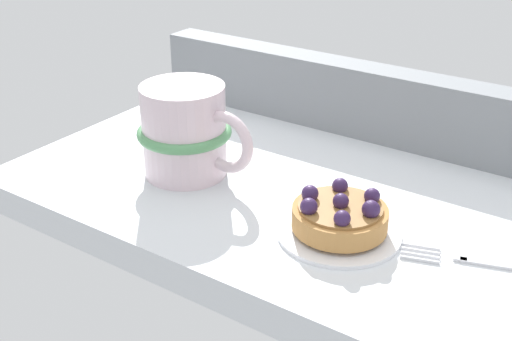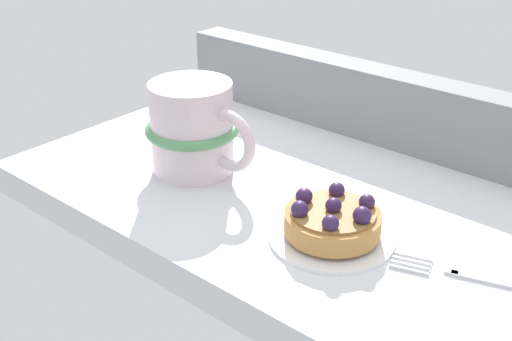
# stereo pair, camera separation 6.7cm
# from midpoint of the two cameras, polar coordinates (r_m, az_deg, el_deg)

# --- Properties ---
(ground_plane) EXTENTS (0.65, 0.38, 0.04)m
(ground_plane) POSITION_cam_midpoint_polar(r_m,az_deg,el_deg) (0.72, 1.86, -2.79)
(ground_plane) COLOR silver
(window_rail_back) EXTENTS (0.64, 0.05, 0.09)m
(window_rail_back) POSITION_cam_midpoint_polar(r_m,az_deg,el_deg) (0.83, 8.26, 5.86)
(window_rail_back) COLOR gray
(window_rail_back) RESTS_ON ground_plane
(dessert_plate) EXTENTS (0.12, 0.12, 0.01)m
(dessert_plate) POSITION_cam_midpoint_polar(r_m,az_deg,el_deg) (0.63, 4.29, -5.39)
(dessert_plate) COLOR white
(dessert_plate) RESTS_ON ground_plane
(raspberry_tart) EXTENTS (0.09, 0.09, 0.04)m
(raspberry_tart) POSITION_cam_midpoint_polar(r_m,az_deg,el_deg) (0.62, 4.34, -3.98)
(raspberry_tart) COLOR #B77F42
(raspberry_tart) RESTS_ON dessert_plate
(coffee_mug) EXTENTS (0.15, 0.11, 0.10)m
(coffee_mug) POSITION_cam_midpoint_polar(r_m,az_deg,el_deg) (0.73, -8.78, 3.38)
(coffee_mug) COLOR silver
(coffee_mug) RESTS_ON ground_plane
(dessert_fork) EXTENTS (0.16, 0.07, 0.01)m
(dessert_fork) POSITION_cam_midpoint_polar(r_m,az_deg,el_deg) (0.61, 17.21, -7.90)
(dessert_fork) COLOR silver
(dessert_fork) RESTS_ON ground_plane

